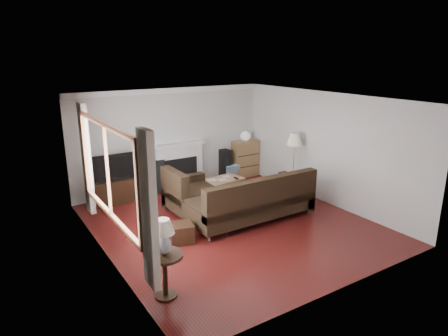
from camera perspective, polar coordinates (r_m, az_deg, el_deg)
room at (r=7.66m, az=1.20°, el=0.55°), size 5.10×5.60×2.54m
window at (r=6.41m, az=-16.30°, el=-0.45°), size 0.12×2.74×1.54m
curtain_near at (r=5.10m, az=-10.69°, el=-6.11°), size 0.10×0.35×2.10m
curtain_far at (r=7.88m, az=-19.05°, el=1.23°), size 0.10×0.35×2.10m
fireplace at (r=10.13m, az=-6.40°, el=0.38°), size 1.40×0.26×1.15m
tv_stand at (r=9.48m, az=-15.17°, el=-3.10°), size 1.11×0.50×0.55m
television at (r=9.31m, az=-15.43°, el=0.28°), size 1.06×0.14×0.61m
speaker_left at (r=9.88m, az=-9.04°, el=-1.17°), size 0.30×0.33×0.81m
speaker_right at (r=10.71m, az=0.13°, el=0.46°), size 0.23×0.28×0.83m
bookshelf at (r=11.02m, az=3.03°, el=1.35°), size 0.72×0.34×1.00m
globe_lamp at (r=10.88m, az=3.08°, el=4.56°), size 0.27×0.27×0.27m
sectional_sofa at (r=8.14m, az=3.87°, el=-4.36°), size 2.86×2.09×0.92m
coffee_table at (r=9.56m, az=-0.43°, el=-2.80°), size 1.12×0.70×0.41m
footstool at (r=7.36m, az=-6.09°, el=-9.19°), size 0.50×0.50×0.34m
floor_lamp at (r=9.65m, az=9.90°, el=0.52°), size 0.47×0.47×1.50m
side_table at (r=5.81m, az=-8.41°, el=-14.93°), size 0.53×0.53×0.66m
table_lamp at (r=5.53m, az=-8.65°, el=-9.75°), size 0.31×0.31×0.51m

